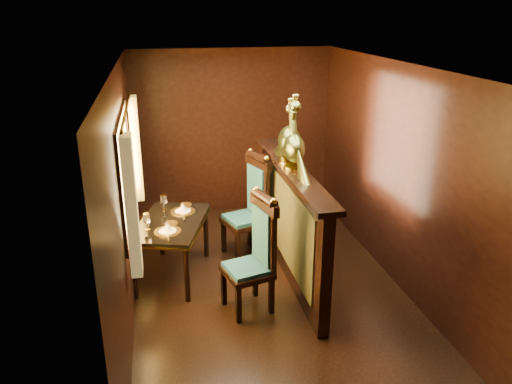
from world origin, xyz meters
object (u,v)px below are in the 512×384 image
chair_left (257,249)px  peacock_left (294,136)px  peacock_right (290,128)px  dining_table (171,227)px  chair_right (253,202)px

chair_left → peacock_left: size_ratio=1.72×
peacock_left → peacock_right: (0.00, 0.20, 0.04)m
dining_table → peacock_left: size_ratio=1.81×
chair_left → chair_right: bearing=66.0°
chair_right → peacock_left: (0.32, -0.72, 1.03)m
chair_right → peacock_right: peacock_right is taller
chair_left → chair_right: size_ratio=0.96×
peacock_left → peacock_right: size_ratio=0.91×
chair_left → peacock_right: size_ratio=1.57×
chair_left → peacock_left: (0.52, 0.53, 1.06)m
dining_table → peacock_right: size_ratio=1.65×
peacock_left → peacock_right: peacock_right is taller
dining_table → peacock_right: peacock_right is taller
peacock_right → chair_right: bearing=121.8°
peacock_left → dining_table: bearing=167.2°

